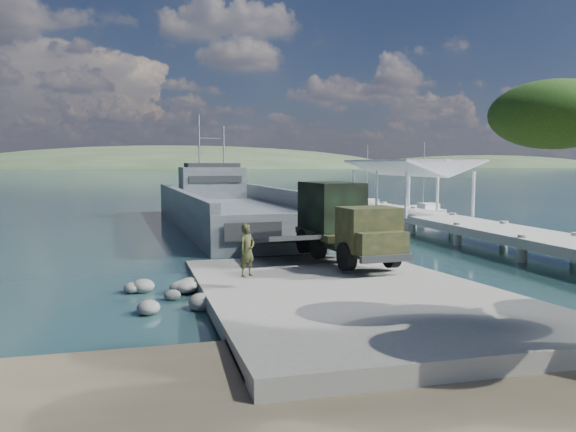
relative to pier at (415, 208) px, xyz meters
The scene contains 10 objects.
ground 22.89m from the pier, 124.71° to the right, with size 1400.00×1400.00×0.00m, color #1C3B44.
boat_ramp 23.70m from the pier, 123.33° to the right, with size 10.00×18.00×0.50m, color gray.
shoreline_rocks 26.55m from the pier, 136.42° to the right, with size 3.20×5.60×0.90m, color #565754, non-canonical shape.
distant_headlands 542.50m from the pier, 86.09° to the left, with size 1000.00×240.00×48.00m, color #35482D, non-canonical shape.
pier is the anchor object (origin of this frame).
landing_craft 13.99m from the pier, 159.65° to the left, with size 10.45×34.92×10.25m.
military_truck 18.10m from the pier, 127.52° to the right, with size 3.04×7.81×3.54m.
soldier 25.21m from the pier, 130.57° to the right, with size 0.70×0.46×1.91m, color black.
sailboat_near 11.38m from the pier, 58.54° to the left, with size 1.77×5.91×7.17m.
sailboat_far 17.06m from the pier, 79.69° to the left, with size 2.08×5.94×7.12m.
Camera 1 is at (-6.93, -20.07, 4.96)m, focal length 35.00 mm.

